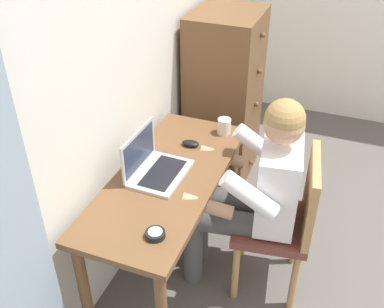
# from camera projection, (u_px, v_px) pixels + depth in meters

# --- Properties ---
(wall_back) EXTENTS (4.80, 0.05, 2.50)m
(wall_back) POSITION_uv_depth(u_px,v_px,m) (121.00, 60.00, 2.34)
(wall_back) COLOR silver
(wall_back) RESTS_ON ground_plane
(desk) EXTENTS (1.24, 0.53, 0.74)m
(desk) POSITION_uv_depth(u_px,v_px,m) (168.00, 194.00, 2.44)
(desk) COLOR brown
(desk) RESTS_ON ground_plane
(dresser) EXTENTS (0.53, 0.49, 1.27)m
(dresser) POSITION_uv_depth(u_px,v_px,m) (224.00, 99.00, 3.31)
(dresser) COLOR brown
(dresser) RESTS_ON ground_plane
(chair) EXTENTS (0.47, 0.46, 0.89)m
(chair) POSITION_uv_depth(u_px,v_px,m) (285.00, 218.00, 2.46)
(chair) COLOR brown
(chair) RESTS_ON ground_plane
(person_seated) EXTENTS (0.59, 0.62, 1.20)m
(person_seated) POSITION_uv_depth(u_px,v_px,m) (254.00, 187.00, 2.39)
(person_seated) COLOR #4C4C4C
(person_seated) RESTS_ON ground_plane
(laptop) EXTENTS (0.35, 0.26, 0.24)m
(laptop) POSITION_uv_depth(u_px,v_px,m) (153.00, 165.00, 2.37)
(laptop) COLOR #B7BABF
(laptop) RESTS_ON desk
(computer_mouse) EXTENTS (0.07, 0.10, 0.03)m
(computer_mouse) POSITION_uv_depth(u_px,v_px,m) (190.00, 143.00, 2.61)
(computer_mouse) COLOR black
(computer_mouse) RESTS_ON desk
(desk_clock) EXTENTS (0.09, 0.09, 0.03)m
(desk_clock) POSITION_uv_depth(u_px,v_px,m) (155.00, 234.00, 2.00)
(desk_clock) COLOR black
(desk_clock) RESTS_ON desk
(coffee_mug) EXTENTS (0.12, 0.08, 0.09)m
(coffee_mug) POSITION_uv_depth(u_px,v_px,m) (224.00, 126.00, 2.70)
(coffee_mug) COLOR silver
(coffee_mug) RESTS_ON desk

